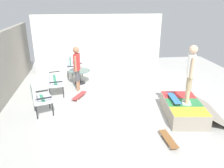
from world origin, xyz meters
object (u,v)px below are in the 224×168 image
patio_chair_near_house (72,65)px  person_skater (191,71)px  skateboard_by_bench (79,96)px  skate_ramp (184,109)px  patio_chair_by_wall (38,96)px  skateboard_on_ramp (174,98)px  patio_bench (52,78)px  person_watching (77,66)px  skateboard_spare (168,139)px  patio_table (80,74)px

patio_chair_near_house → person_skater: 5.38m
patio_chair_near_house → skateboard_by_bench: bearing=-171.8°
skate_ramp → patio_chair_by_wall: size_ratio=1.86×
skateboard_on_ramp → skate_ramp: bearing=-115.2°
patio_bench → patio_chair_by_wall: bearing=173.6°
person_watching → patio_chair_by_wall: bearing=145.3°
skateboard_spare → skateboard_on_ramp: skateboard_on_ramp is taller
patio_chair_by_wall → person_skater: person_skater is taller
skateboard_on_ramp → patio_bench: bearing=60.6°
skate_ramp → person_skater: person_skater is taller
patio_chair_by_wall → skateboard_on_ramp: patio_chair_by_wall is taller
patio_bench → patio_chair_near_house: same height
skate_ramp → person_watching: bearing=54.0°
person_skater → skateboard_on_ramp: size_ratio=2.14×
person_skater → skateboard_on_ramp: bearing=53.1°
patio_chair_near_house → patio_chair_by_wall: 3.37m
patio_bench → skateboard_on_ramp: size_ratio=1.63×
skate_ramp → skateboard_spare: 1.52m
patio_bench → patio_chair_near_house: (1.59, -0.70, -0.00)m
skateboard_by_bench → skateboard_on_ramp: skateboard_on_ramp is taller
skate_ramp → skateboard_by_bench: bearing=61.1°
person_skater → person_watching: bearing=53.1°
skate_ramp → skateboard_by_bench: 3.63m
skateboard_by_bench → person_watching: bearing=4.4°
skateboard_by_bench → person_skater: bearing=-120.0°
patio_chair_near_house → patio_table: bearing=-154.8°
skate_ramp → patio_chair_near_house: bearing=41.6°
person_watching → patio_bench: bearing=90.2°
patio_chair_by_wall → skateboard_by_bench: bearing=-48.0°
skate_ramp → patio_chair_near_house: size_ratio=1.86×
skate_ramp → skateboard_by_bench: (1.75, 3.17, -0.15)m
patio_chair_by_wall → skateboard_by_bench: size_ratio=1.28×
person_skater → patio_table: bearing=43.6°
skate_ramp → patio_bench: 4.80m
patio_bench → patio_chair_near_house: bearing=-23.8°
patio_chair_near_house → skate_ramp: bearing=-138.4°
patio_chair_near_house → skateboard_on_ramp: bearing=-139.8°
skateboard_on_ramp → person_skater: bearing=-126.9°
skateboard_spare → patio_chair_by_wall: bearing=61.5°
skateboard_by_bench → patio_chair_by_wall: bearing=132.0°
patio_bench → person_skater: 4.91m
skateboard_by_bench → skateboard_spare: bearing=-142.7°
skateboard_spare → person_skater: bearing=-40.1°
patio_chair_near_house → skateboard_on_ramp: 4.95m
patio_chair_near_house → person_skater: bearing=-138.9°
patio_chair_near_house → skateboard_on_ramp: (-3.78, -3.19, -0.06)m
person_skater → skateboard_by_bench: (1.84, 3.18, -1.40)m
patio_bench → person_skater: size_ratio=0.76×
skateboard_on_ramp → person_watching: bearing=53.1°
patio_bench → skateboard_by_bench: 1.28m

